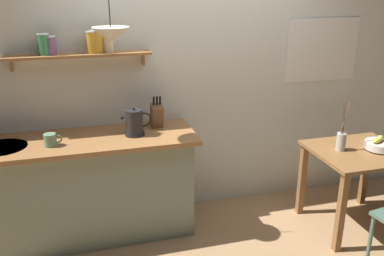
% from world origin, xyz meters
% --- Properties ---
extents(ground_plane, '(14.00, 14.00, 0.00)m').
position_xyz_m(ground_plane, '(0.00, 0.00, 0.00)').
color(ground_plane, '#A87F56').
extents(back_wall, '(6.80, 0.11, 2.70)m').
position_xyz_m(back_wall, '(0.21, 0.65, 1.35)').
color(back_wall, silver).
rests_on(back_wall, ground_plane).
extents(kitchen_counter, '(1.83, 0.63, 0.93)m').
position_xyz_m(kitchen_counter, '(-1.00, 0.32, 0.47)').
color(kitchen_counter, gray).
rests_on(kitchen_counter, ground_plane).
extents(wall_shelf, '(1.16, 0.20, 0.32)m').
position_xyz_m(wall_shelf, '(-0.97, 0.49, 1.63)').
color(wall_shelf, '#9E6B3D').
extents(dining_table, '(0.80, 0.73, 0.75)m').
position_xyz_m(dining_table, '(1.31, -0.15, 0.61)').
color(dining_table, brown).
rests_on(dining_table, ground_plane).
extents(fruit_bowl, '(0.26, 0.26, 0.12)m').
position_xyz_m(fruit_bowl, '(1.48, -0.19, 0.79)').
color(fruit_bowl, silver).
rests_on(fruit_bowl, dining_table).
extents(twig_vase, '(0.09, 0.08, 0.49)m').
position_xyz_m(twig_vase, '(1.15, -0.10, 0.84)').
color(twig_vase, '#B7B2A8').
rests_on(twig_vase, dining_table).
extents(electric_kettle, '(0.25, 0.17, 0.24)m').
position_xyz_m(electric_kettle, '(-0.59, 0.28, 1.03)').
color(electric_kettle, black).
rests_on(electric_kettle, kitchen_counter).
extents(knife_block, '(0.10, 0.16, 0.29)m').
position_xyz_m(knife_block, '(-0.37, 0.42, 1.04)').
color(knife_block, brown).
rests_on(knife_block, kitchen_counter).
extents(coffee_mug_by_sink, '(0.14, 0.10, 0.10)m').
position_xyz_m(coffee_mug_by_sink, '(-1.26, 0.20, 0.98)').
color(coffee_mug_by_sink, slate).
rests_on(coffee_mug_by_sink, kitchen_counter).
extents(pendant_lamp, '(0.28, 0.28, 0.49)m').
position_xyz_m(pendant_lamp, '(-0.74, 0.18, 1.77)').
color(pendant_lamp, black).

